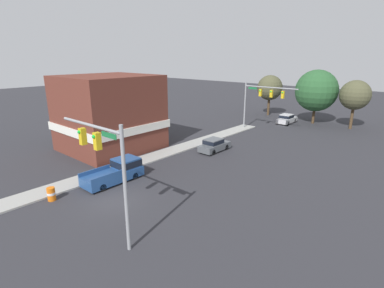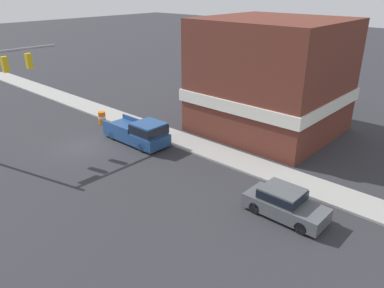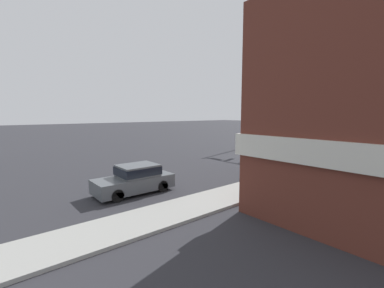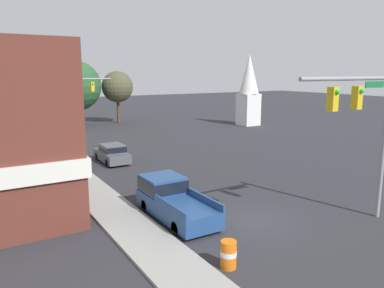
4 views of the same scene
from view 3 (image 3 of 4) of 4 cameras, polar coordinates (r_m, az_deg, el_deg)
name	(u,v)px [view 3 (image 3 of 4)]	position (r m, az deg, el deg)	size (l,w,h in m)	color
ground_plane	(268,157)	(26.73, 16.61, -2.85)	(200.00, 200.00, 0.00)	#2D2D33
sidewalk_curb	(328,165)	(24.09, 27.98, -4.24)	(2.40, 60.00, 0.14)	#9E9E99
near_signal_assembly	(255,104)	(31.08, 13.82, 8.60)	(6.28, 0.49, 7.59)	gray
car_lead	(135,178)	(14.57, -12.48, -7.49)	(1.82, 4.26, 1.55)	black
pickup_truck_parked	(283,155)	(22.57, 19.65, -2.32)	(2.10, 5.54, 1.90)	black
construction_barrel	(323,153)	(27.53, 27.05, -1.88)	(0.63, 0.63, 1.08)	orange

